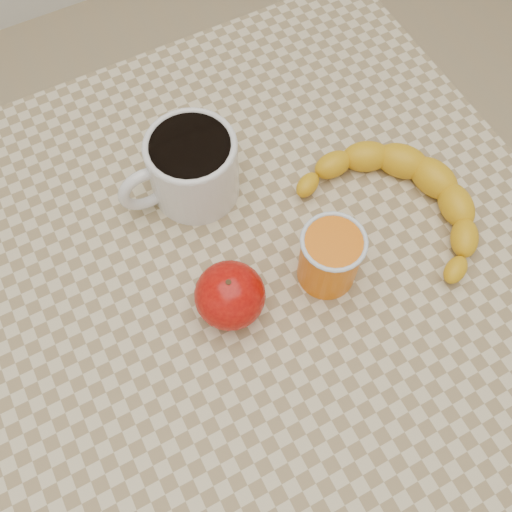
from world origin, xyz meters
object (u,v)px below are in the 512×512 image
coffee_mug (191,166)px  apple (230,295)px  table (256,289)px  orange_juice_glass (330,257)px  banana (401,202)px

coffee_mug → apple: bearing=-100.6°
table → coffee_mug: size_ratio=4.93×
table → coffee_mug: (-0.02, 0.14, 0.14)m
table → apple: 0.14m
orange_juice_glass → apple: (-0.13, 0.01, -0.01)m
orange_juice_glass → coffee_mug: bearing=116.0°
table → apple: (-0.05, -0.04, 0.12)m
coffee_mug → banana: bearing=-35.0°
coffee_mug → apple: 0.18m
table → orange_juice_glass: 0.16m
orange_juice_glass → banana: 0.14m
orange_juice_glass → banana: size_ratio=0.27×
apple → orange_juice_glass: bearing=-6.7°
table → banana: size_ratio=2.39×
coffee_mug → table: bearing=-80.8°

